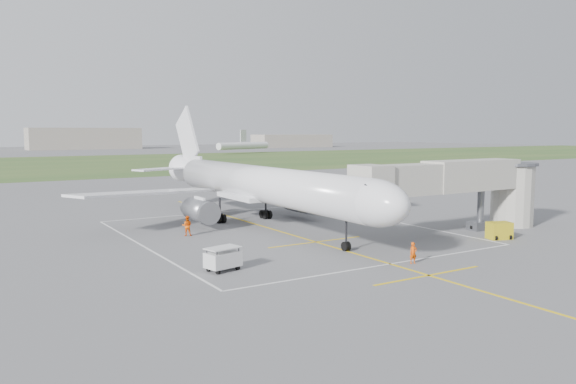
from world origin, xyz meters
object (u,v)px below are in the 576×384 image
jet_bridge (466,185)px  ramp_worker_wing (187,226)px  baggage_cart (223,259)px  ramp_worker_nose (413,253)px  airliner (259,185)px  gpu_unit (499,231)px

jet_bridge → ramp_worker_wing: (-24.58, 12.60, -3.77)m
baggage_cart → ramp_worker_wing: bearing=65.6°
ramp_worker_nose → ramp_worker_wing: 22.48m
ramp_worker_nose → ramp_worker_wing: bearing=129.7°
airliner → gpu_unit: size_ratio=19.06×
jet_bridge → ramp_worker_wing: jet_bridge is taller
ramp_worker_wing → ramp_worker_nose: bearing=143.4°
ramp_worker_nose → ramp_worker_wing: ramp_worker_wing is taller
ramp_worker_nose → baggage_cart: bearing=169.3°
gpu_unit → ramp_worker_wing: ramp_worker_wing is taller
jet_bridge → gpu_unit: size_ratio=9.54×
baggage_cart → jet_bridge: bearing=-9.5°
gpu_unit → baggage_cart: (-27.21, 2.56, 0.10)m
jet_bridge → gpu_unit: 5.85m
baggage_cart → ramp_worker_nose: 14.43m
jet_bridge → baggage_cart: size_ratio=8.50×
baggage_cart → ramp_worker_nose: baggage_cart is taller
gpu_unit → ramp_worker_wing: (-24.34, 16.89, 0.19)m
jet_bridge → ramp_worker_nose: (-14.13, -7.30, -3.92)m
airliner → ramp_worker_nose: size_ratio=28.29×
jet_bridge → ramp_worker_wing: 27.88m
baggage_cart → ramp_worker_wing: 14.62m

